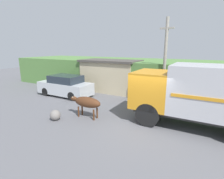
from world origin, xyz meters
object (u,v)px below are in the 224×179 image
object	(u,v)px
cargo_truck	(201,93)
pedestrian_on_hill	(135,87)
utility_pole	(165,60)
roadside_rock	(55,115)
brown_cow	(87,102)
parked_suv	(65,86)

from	to	relation	value
cargo_truck	pedestrian_on_hill	xyz separation A→B (m)	(-4.37, 2.84, -0.72)
utility_pole	roadside_rock	size ratio (longest dim) A/B	10.13
brown_cow	parked_suv	xyz separation A→B (m)	(-4.21, 2.76, -0.07)
pedestrian_on_hill	brown_cow	bearing A→B (deg)	74.38
parked_suv	utility_pole	xyz separation A→B (m)	(7.23, 1.87, 2.15)
cargo_truck	utility_pole	xyz separation A→B (m)	(-2.41, 3.09, 1.24)
parked_suv	roadside_rock	xyz separation A→B (m)	(2.97, -3.90, -0.52)
cargo_truck	roadside_rock	xyz separation A→B (m)	(-6.67, -2.67, -1.44)
parked_suv	cargo_truck	bearing A→B (deg)	-10.39
brown_cow	pedestrian_on_hill	world-z (taller)	pedestrian_on_hill
pedestrian_on_hill	roadside_rock	world-z (taller)	pedestrian_on_hill
brown_cow	pedestrian_on_hill	xyz separation A→B (m)	(1.06, 4.36, 0.13)
cargo_truck	roadside_rock	world-z (taller)	cargo_truck
cargo_truck	parked_suv	distance (m)	9.76
cargo_truck	brown_cow	xyz separation A→B (m)	(-5.43, -1.53, -0.85)
utility_pole	roadside_rock	xyz separation A→B (m)	(-4.26, -5.76, -2.67)
brown_cow	parked_suv	size ratio (longest dim) A/B	0.45
pedestrian_on_hill	roadside_rock	size ratio (longest dim) A/B	3.19
utility_pole	roadside_rock	world-z (taller)	utility_pole
brown_cow	roadside_rock	bearing A→B (deg)	-129.56
parked_suv	roadside_rock	size ratio (longest dim) A/B	7.92
cargo_truck	roadside_rock	bearing A→B (deg)	-158.93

